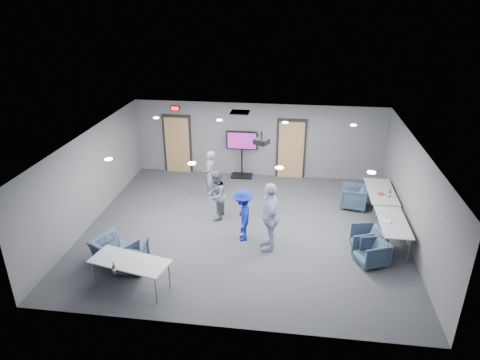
# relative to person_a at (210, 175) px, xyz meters

# --- Properties ---
(floor) EXTENTS (9.00, 9.00, 0.00)m
(floor) POSITION_rel_person_a_xyz_m (1.37, -1.88, -0.82)
(floor) COLOR #383A40
(floor) RESTS_ON ground
(ceiling) EXTENTS (9.00, 9.00, 0.00)m
(ceiling) POSITION_rel_person_a_xyz_m (1.37, -1.88, 1.88)
(ceiling) COLOR silver
(ceiling) RESTS_ON wall_back
(wall_back) EXTENTS (9.00, 0.02, 2.70)m
(wall_back) POSITION_rel_person_a_xyz_m (1.37, 2.12, 0.53)
(wall_back) COLOR slate
(wall_back) RESTS_ON floor
(wall_front) EXTENTS (9.00, 0.02, 2.70)m
(wall_front) POSITION_rel_person_a_xyz_m (1.37, -5.88, 0.53)
(wall_front) COLOR slate
(wall_front) RESTS_ON floor
(wall_left) EXTENTS (0.02, 8.00, 2.70)m
(wall_left) POSITION_rel_person_a_xyz_m (-3.13, -1.88, 0.53)
(wall_left) COLOR slate
(wall_left) RESTS_ON floor
(wall_right) EXTENTS (0.02, 8.00, 2.70)m
(wall_right) POSITION_rel_person_a_xyz_m (5.87, -1.88, 0.53)
(wall_right) COLOR slate
(wall_right) RESTS_ON floor
(door_left) EXTENTS (1.06, 0.17, 2.24)m
(door_left) POSITION_rel_person_a_xyz_m (-1.63, 2.08, 0.25)
(door_left) COLOR black
(door_left) RESTS_ON wall_back
(door_right) EXTENTS (1.06, 0.17, 2.24)m
(door_right) POSITION_rel_person_a_xyz_m (2.57, 2.08, 0.25)
(door_right) COLOR black
(door_right) RESTS_ON wall_back
(exit_sign) EXTENTS (0.32, 0.08, 0.16)m
(exit_sign) POSITION_rel_person_a_xyz_m (-1.63, 2.06, 1.63)
(exit_sign) COLOR black
(exit_sign) RESTS_ON wall_back
(hvac_diffuser) EXTENTS (0.60, 0.60, 0.03)m
(hvac_diffuser) POSITION_rel_person_a_xyz_m (0.87, 0.92, 1.87)
(hvac_diffuser) COLOR black
(hvac_diffuser) RESTS_ON ceiling
(downlights) EXTENTS (6.18, 3.78, 0.02)m
(downlights) POSITION_rel_person_a_xyz_m (1.37, -1.88, 1.87)
(downlights) COLOR white
(downlights) RESTS_ON ceiling
(person_a) EXTENTS (0.42, 0.62, 1.64)m
(person_a) POSITION_rel_person_a_xyz_m (0.00, 0.00, 0.00)
(person_a) COLOR gray
(person_a) RESTS_ON floor
(person_b) EXTENTS (0.62, 0.78, 1.55)m
(person_b) POSITION_rel_person_a_xyz_m (0.45, -1.40, -0.04)
(person_b) COLOR slate
(person_b) RESTS_ON floor
(person_c) EXTENTS (0.65, 1.18, 1.90)m
(person_c) POSITION_rel_person_a_xyz_m (2.14, -2.80, 0.13)
(person_c) COLOR #AAB2DA
(person_c) RESTS_ON floor
(person_d) EXTENTS (0.70, 1.03, 1.48)m
(person_d) POSITION_rel_person_a_xyz_m (1.39, -2.44, -0.08)
(person_d) COLOR #172599
(person_d) RESTS_ON floor
(chair_right_a) EXTENTS (0.91, 0.89, 0.72)m
(chair_right_a) POSITION_rel_person_a_xyz_m (4.62, -0.09, -0.46)
(chair_right_a) COLOR #36465E
(chair_right_a) RESTS_ON floor
(chair_right_b) EXTENTS (0.91, 0.90, 0.70)m
(chair_right_b) POSITION_rel_person_a_xyz_m (4.72, -2.62, -0.47)
(chair_right_b) COLOR #34425A
(chair_right_b) RESTS_ON floor
(chair_right_c) EXTENTS (0.94, 0.93, 0.66)m
(chair_right_c) POSITION_rel_person_a_xyz_m (4.72, -3.16, -0.49)
(chair_right_c) COLOR #374A60
(chair_right_c) RESTS_ON floor
(chair_front_a) EXTENTS (0.86, 0.88, 0.74)m
(chair_front_a) POSITION_rel_person_a_xyz_m (-1.17, -4.17, -0.45)
(chair_front_a) COLOR #343E5B
(chair_front_a) RESTS_ON floor
(chair_front_b) EXTENTS (1.29, 1.23, 0.65)m
(chair_front_b) POSITION_rel_person_a_xyz_m (-1.67, -3.98, -0.49)
(chair_front_b) COLOR #3D5169
(chair_front_b) RESTS_ON floor
(table_right_a) EXTENTS (0.80, 1.91, 0.73)m
(table_right_a) POSITION_rel_person_a_xyz_m (5.37, -0.33, -0.13)
(table_right_a) COLOR #B1B3B6
(table_right_a) RESTS_ON floor
(table_right_b) EXTENTS (0.73, 1.74, 0.73)m
(table_right_b) POSITION_rel_person_a_xyz_m (5.37, -2.23, -0.13)
(table_right_b) COLOR #B1B3B6
(table_right_b) RESTS_ON floor
(table_front_left) EXTENTS (1.92, 1.13, 0.73)m
(table_front_left) POSITION_rel_person_a_xyz_m (-0.87, -4.88, -0.13)
(table_front_left) COLOR #B1B3B6
(table_front_left) RESTS_ON floor
(bottle_front) EXTENTS (0.07, 0.07, 0.27)m
(bottle_front) POSITION_rel_person_a_xyz_m (-1.03, -5.35, 0.01)
(bottle_front) COLOR #50290D
(bottle_front) RESTS_ON table_front_left
(bottle_right) EXTENTS (0.07, 0.07, 0.27)m
(bottle_right) POSITION_rel_person_a_xyz_m (5.54, -0.73, 0.01)
(bottle_right) COLOR #50290D
(bottle_right) RESTS_ON table_right_a
(snack_box) EXTENTS (0.21, 0.16, 0.04)m
(snack_box) POSITION_rel_person_a_xyz_m (5.32, -0.60, -0.07)
(snack_box) COLOR red
(snack_box) RESTS_ON table_right_a
(wrapper) EXTENTS (0.25, 0.21, 0.05)m
(wrapper) POSITION_rel_person_a_xyz_m (5.18, -2.31, -0.06)
(wrapper) COLOR white
(wrapper) RESTS_ON table_right_b
(tv_stand) EXTENTS (1.13, 0.54, 1.74)m
(tv_stand) POSITION_rel_person_a_xyz_m (0.81, 1.87, 0.17)
(tv_stand) COLOR black
(tv_stand) RESTS_ON floor
(projector) EXTENTS (0.48, 0.45, 0.37)m
(projector) POSITION_rel_person_a_xyz_m (1.75, -1.09, 1.59)
(projector) COLOR black
(projector) RESTS_ON ceiling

